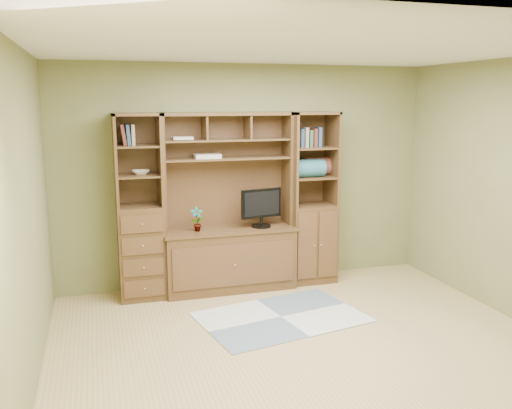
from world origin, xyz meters
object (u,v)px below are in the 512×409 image
object	(u,v)px
center_hutch	(229,203)
monitor	(261,201)
right_tower	(311,198)
left_tower	(140,207)

from	to	relation	value
center_hutch	monitor	bearing A→B (deg)	-5.34
right_tower	monitor	xyz separation A→B (m)	(-0.65, -0.07, 0.01)
center_hutch	left_tower	size ratio (longest dim) A/B	1.00
left_tower	right_tower	size ratio (longest dim) A/B	1.00
left_tower	center_hutch	bearing A→B (deg)	-2.29
center_hutch	monitor	world-z (taller)	center_hutch
left_tower	right_tower	bearing A→B (deg)	0.00
center_hutch	right_tower	size ratio (longest dim) A/B	1.00
right_tower	monitor	world-z (taller)	right_tower
left_tower	right_tower	distance (m)	2.02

